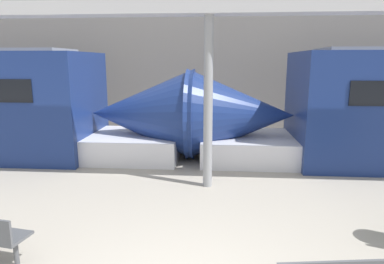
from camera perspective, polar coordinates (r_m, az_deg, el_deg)
The scene contains 3 objects.
station_wall at distance 13.77m, azimuth 3.03°, elevation 10.29°, with size 56.00×0.20×5.00m, color gray.
support_column_near at distance 7.60m, azimuth 2.70°, elevation 4.59°, with size 0.21×0.21×3.80m, color gray.
canopy_beam at distance 7.62m, azimuth 2.86°, elevation 19.99°, with size 28.00×0.60×0.28m, color #B7B7BC.
Camera 1 is at (0.37, -3.31, 2.84)m, focal length 32.00 mm.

